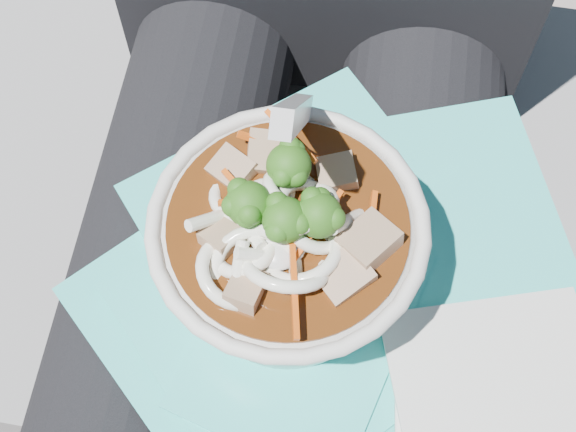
# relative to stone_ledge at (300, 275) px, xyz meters

# --- Properties ---
(stone_ledge) EXTENTS (1.01, 0.53, 0.43)m
(stone_ledge) POSITION_rel_stone_ledge_xyz_m (0.00, 0.00, 0.00)
(stone_ledge) COLOR slate
(stone_ledge) RESTS_ON ground
(lap) EXTENTS (0.32, 0.48, 0.14)m
(lap) POSITION_rel_stone_ledge_xyz_m (0.00, -0.15, 0.28)
(lap) COLOR black
(lap) RESTS_ON stone_ledge
(person_body) EXTENTS (0.34, 0.94, 0.97)m
(person_body) POSITION_rel_stone_ledge_xyz_m (-0.00, -0.06, 0.32)
(person_body) COLOR black
(person_body) RESTS_ON ground
(plastic_bag) EXTENTS (0.40, 0.41, 0.02)m
(plastic_bag) POSITION_rel_stone_ledge_xyz_m (0.05, -0.17, 0.36)
(plastic_bag) COLOR #30CAC3
(plastic_bag) RESTS_ON lap
(udon_bowl) EXTENTS (0.19, 0.19, 0.20)m
(udon_bowl) POSITION_rel_stone_ledge_xyz_m (0.01, -0.16, 0.43)
(udon_bowl) COLOR white
(udon_bowl) RESTS_ON plastic_bag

